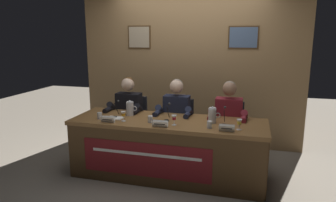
{
  "coord_description": "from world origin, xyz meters",
  "views": [
    {
      "loc": [
        1.0,
        -3.69,
        1.83
      ],
      "look_at": [
        0.0,
        0.0,
        1.0
      ],
      "focal_mm": 33.03,
      "sensor_mm": 36.0,
      "label": 1
    }
  ],
  "objects_px": {
    "water_pitcher_left_side": "(130,108)",
    "document_stack_left": "(115,118)",
    "chair_left": "(132,127)",
    "juice_glass_right": "(239,123)",
    "microphone_center": "(167,115)",
    "water_cup_left": "(100,116)",
    "microphone_left": "(116,112)",
    "conference_table": "(166,141)",
    "juice_glass_left": "(123,114)",
    "panelist_right": "(228,119)",
    "panelist_left": "(127,112)",
    "water_cup_right": "(209,125)",
    "chair_center": "(178,130)",
    "juice_glass_center": "(174,118)",
    "chair_right": "(228,135)",
    "nameplate_right": "(227,128)",
    "panelist_center": "(175,116)",
    "nameplate_left": "(108,119)",
    "water_pitcher_right_side": "(212,115)",
    "nameplate_center": "(160,124)",
    "water_cup_center": "(150,120)",
    "microphone_right": "(224,119)"
  },
  "relations": [
    {
      "from": "water_cup_left",
      "to": "chair_right",
      "type": "bearing_deg",
      "value": 25.74
    },
    {
      "from": "water_cup_left",
      "to": "water_cup_center",
      "type": "height_order",
      "value": "same"
    },
    {
      "from": "water_pitcher_left_side",
      "to": "juice_glass_center",
      "type": "bearing_deg",
      "value": -23.26
    },
    {
      "from": "microphone_center",
      "to": "water_cup_left",
      "type": "bearing_deg",
      "value": -169.85
    },
    {
      "from": "juice_glass_left",
      "to": "water_cup_center",
      "type": "xyz_separation_m",
      "value": [
        0.35,
        0.03,
        -0.05
      ]
    },
    {
      "from": "water_pitcher_left_side",
      "to": "chair_left",
      "type": "bearing_deg",
      "value": 109.13
    },
    {
      "from": "water_cup_left",
      "to": "microphone_right",
      "type": "bearing_deg",
      "value": 5.34
    },
    {
      "from": "nameplate_center",
      "to": "microphone_center",
      "type": "distance_m",
      "value": 0.3
    },
    {
      "from": "conference_table",
      "to": "juice_glass_left",
      "type": "distance_m",
      "value": 0.63
    },
    {
      "from": "juice_glass_center",
      "to": "juice_glass_right",
      "type": "relative_size",
      "value": 1.0
    },
    {
      "from": "chair_center",
      "to": "chair_left",
      "type": "bearing_deg",
      "value": 180.0
    },
    {
      "from": "nameplate_left",
      "to": "microphone_center",
      "type": "bearing_deg",
      "value": 22.08
    },
    {
      "from": "water_cup_left",
      "to": "chair_center",
      "type": "bearing_deg",
      "value": 41.53
    },
    {
      "from": "microphone_center",
      "to": "chair_left",
      "type": "bearing_deg",
      "value": 139.77
    },
    {
      "from": "microphone_center",
      "to": "panelist_right",
      "type": "xyz_separation_m",
      "value": [
        0.73,
        0.42,
        -0.12
      ]
    },
    {
      "from": "nameplate_right",
      "to": "chair_right",
      "type": "bearing_deg",
      "value": 92.28
    },
    {
      "from": "conference_table",
      "to": "chair_center",
      "type": "relative_size",
      "value": 2.79
    },
    {
      "from": "juice_glass_left",
      "to": "nameplate_right",
      "type": "height_order",
      "value": "juice_glass_left"
    },
    {
      "from": "chair_center",
      "to": "juice_glass_center",
      "type": "height_order",
      "value": "chair_center"
    },
    {
      "from": "juice_glass_right",
      "to": "water_cup_right",
      "type": "height_order",
      "value": "juice_glass_right"
    },
    {
      "from": "juice_glass_center",
      "to": "panelist_right",
      "type": "xyz_separation_m",
      "value": [
        0.6,
        0.59,
        -0.13
      ]
    },
    {
      "from": "panelist_left",
      "to": "water_cup_right",
      "type": "bearing_deg",
      "value": -24.95
    },
    {
      "from": "water_cup_right",
      "to": "juice_glass_right",
      "type": "bearing_deg",
      "value": 3.67
    },
    {
      "from": "panelist_center",
      "to": "water_cup_right",
      "type": "bearing_deg",
      "value": -47.01
    },
    {
      "from": "water_pitcher_left_side",
      "to": "document_stack_left",
      "type": "relative_size",
      "value": 0.97
    },
    {
      "from": "chair_left",
      "to": "microphone_center",
      "type": "relative_size",
      "value": 4.14
    },
    {
      "from": "chair_left",
      "to": "juice_glass_right",
      "type": "distance_m",
      "value": 1.85
    },
    {
      "from": "nameplate_center",
      "to": "juice_glass_left",
      "type": "bearing_deg",
      "value": 165.9
    },
    {
      "from": "nameplate_left",
      "to": "juice_glass_right",
      "type": "height_order",
      "value": "juice_glass_right"
    },
    {
      "from": "juice_glass_right",
      "to": "microphone_right",
      "type": "xyz_separation_m",
      "value": [
        -0.19,
        0.15,
        -0.01
      ]
    },
    {
      "from": "conference_table",
      "to": "chair_right",
      "type": "xyz_separation_m",
      "value": [
        0.74,
        0.7,
        -0.07
      ]
    },
    {
      "from": "chair_center",
      "to": "juice_glass_center",
      "type": "xyz_separation_m",
      "value": [
        0.13,
        -0.79,
        0.41
      ]
    },
    {
      "from": "nameplate_center",
      "to": "microphone_center",
      "type": "xyz_separation_m",
      "value": [
        0.01,
        0.3,
        0.03
      ]
    },
    {
      "from": "conference_table",
      "to": "microphone_center",
      "type": "distance_m",
      "value": 0.33
    },
    {
      "from": "water_pitcher_right_side",
      "to": "panelist_center",
      "type": "bearing_deg",
      "value": 146.93
    },
    {
      "from": "microphone_left",
      "to": "microphone_center",
      "type": "bearing_deg",
      "value": 1.01
    },
    {
      "from": "chair_right",
      "to": "document_stack_left",
      "type": "distance_m",
      "value": 1.62
    },
    {
      "from": "microphone_left",
      "to": "juice_glass_left",
      "type": "bearing_deg",
      "value": -42.03
    },
    {
      "from": "nameplate_center",
      "to": "water_cup_right",
      "type": "relative_size",
      "value": 2.25
    },
    {
      "from": "chair_center",
      "to": "panelist_right",
      "type": "distance_m",
      "value": 0.81
    },
    {
      "from": "chair_right",
      "to": "document_stack_left",
      "type": "relative_size",
      "value": 4.12
    },
    {
      "from": "conference_table",
      "to": "nameplate_right",
      "type": "relative_size",
      "value": 14.15
    },
    {
      "from": "nameplate_right",
      "to": "microphone_center",
      "type": "bearing_deg",
      "value": 160.68
    },
    {
      "from": "nameplate_left",
      "to": "water_pitcher_right_side",
      "type": "height_order",
      "value": "water_pitcher_right_side"
    },
    {
      "from": "chair_center",
      "to": "panelist_center",
      "type": "height_order",
      "value": "panelist_center"
    },
    {
      "from": "chair_left",
      "to": "panelist_right",
      "type": "xyz_separation_m",
      "value": [
        1.46,
        -0.2,
        0.28
      ]
    },
    {
      "from": "juice_glass_left",
      "to": "panelist_right",
      "type": "height_order",
      "value": "panelist_right"
    },
    {
      "from": "nameplate_right",
      "to": "water_cup_right",
      "type": "distance_m",
      "value": 0.22
    },
    {
      "from": "juice_glass_left",
      "to": "panelist_right",
      "type": "xyz_separation_m",
      "value": [
        1.26,
        0.59,
        -0.13
      ]
    },
    {
      "from": "water_cup_left",
      "to": "water_cup_center",
      "type": "xyz_separation_m",
      "value": [
        0.69,
        0.01,
        0.0
      ]
    }
  ]
}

